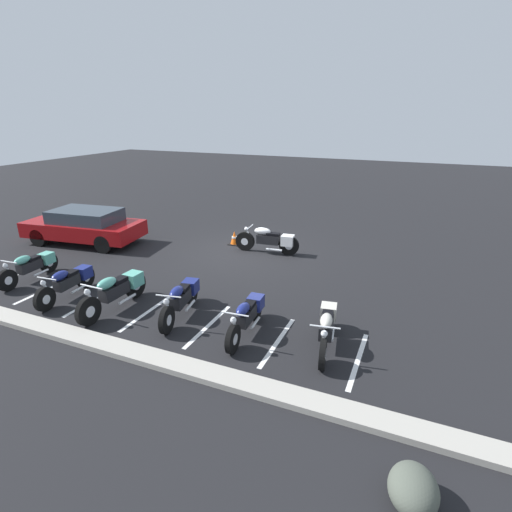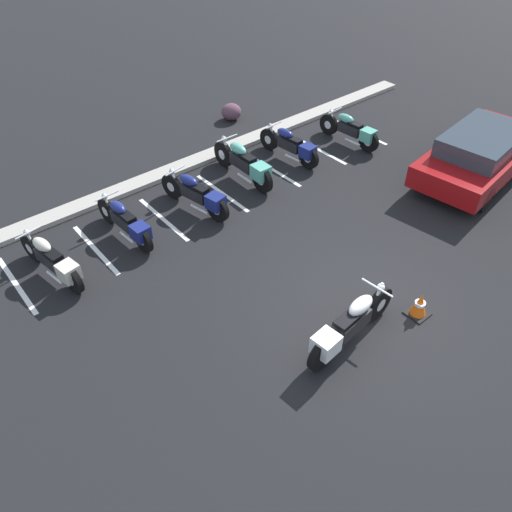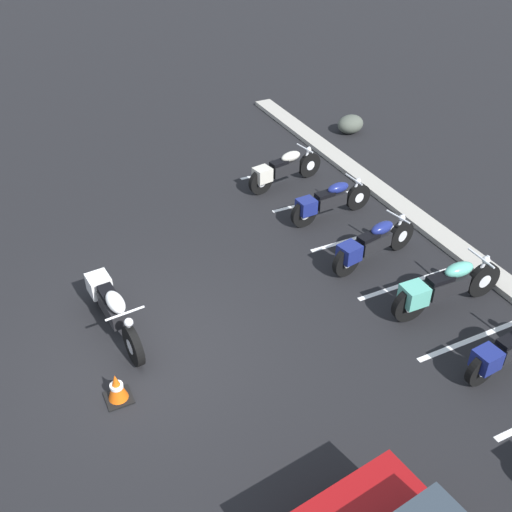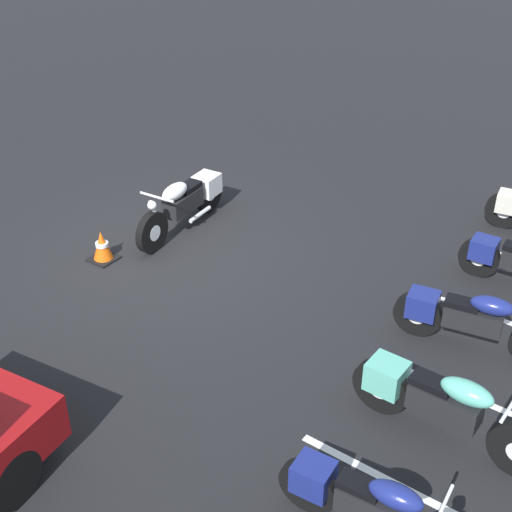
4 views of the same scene
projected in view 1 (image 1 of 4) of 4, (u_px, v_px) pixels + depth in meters
name	position (u px, v px, depth m)	size (l,w,h in m)	color
ground	(244.00, 253.00, 14.05)	(60.00, 60.00, 0.00)	black
motorcycle_white_featured	(270.00, 240.00, 13.85)	(2.29, 0.65, 0.90)	black
parked_bike_0	(327.00, 326.00, 8.39)	(0.70, 2.09, 0.83)	black
parked_bike_1	(247.00, 315.00, 8.87)	(0.58, 2.07, 0.81)	black
parked_bike_2	(182.00, 298.00, 9.64)	(0.74, 2.13, 0.84)	black
parked_bike_3	(116.00, 290.00, 9.97)	(0.65, 2.32, 0.91)	black
parked_bike_4	(69.00, 282.00, 10.59)	(0.58, 2.08, 0.82)	black
parked_bike_5	(31.00, 266.00, 11.68)	(0.58, 2.07, 0.81)	black
car_red	(84.00, 225.00, 14.86)	(4.49, 2.33, 1.29)	black
concrete_curb	(112.00, 347.00, 8.35)	(18.00, 0.50, 0.12)	#A8A399
landscape_rock_0	(413.00, 489.00, 4.99)	(0.78, 0.62, 0.51)	#4C5248
traffic_cone	(234.00, 238.00, 14.84)	(0.40, 0.40, 0.50)	black
stall_line_0	(358.00, 360.00, 8.00)	(0.10, 2.10, 0.00)	white
stall_line_1	(278.00, 342.00, 8.64)	(0.10, 2.10, 0.00)	white
stall_line_2	(208.00, 326.00, 9.28)	(0.10, 2.10, 0.00)	white
stall_line_3	(148.00, 312.00, 9.92)	(0.10, 2.10, 0.00)	white
stall_line_4	(95.00, 300.00, 10.56)	(0.10, 2.10, 0.00)	white
stall_line_5	(48.00, 289.00, 11.20)	(0.10, 2.10, 0.00)	white
stall_line_6	(6.00, 279.00, 11.83)	(0.10, 2.10, 0.00)	white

